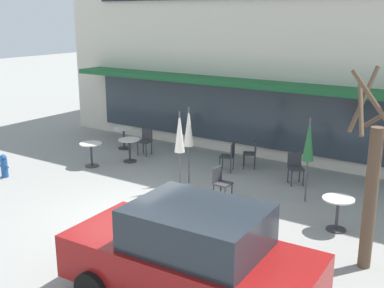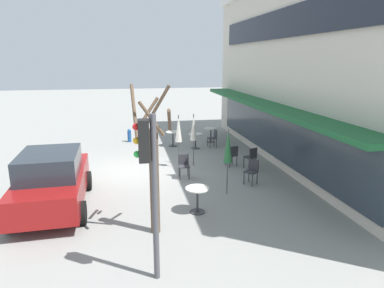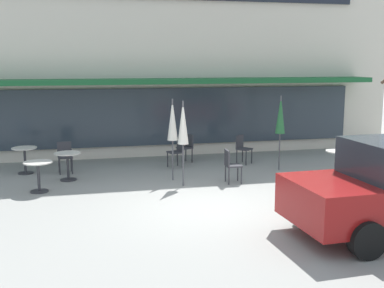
% 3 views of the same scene
% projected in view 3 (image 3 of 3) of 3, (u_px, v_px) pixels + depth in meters
% --- Properties ---
extents(ground_plane, '(80.00, 80.00, 0.00)m').
position_uv_depth(ground_plane, '(211.00, 207.00, 10.62)').
color(ground_plane, gray).
extents(building_facade, '(16.60, 9.10, 7.91)m').
position_uv_depth(building_facade, '(147.00, 42.00, 19.52)').
color(building_facade, beige).
rests_on(building_facade, ground).
extents(cafe_table_near_wall, '(0.70, 0.70, 0.76)m').
position_uv_depth(cafe_table_near_wall, '(338.00, 159.00, 13.22)').
color(cafe_table_near_wall, '#333338').
rests_on(cafe_table_near_wall, ground).
extents(cafe_table_streetside, '(0.70, 0.70, 0.76)m').
position_uv_depth(cafe_table_streetside, '(38.00, 171.00, 11.77)').
color(cafe_table_streetside, '#333338').
rests_on(cafe_table_streetside, ground).
extents(cafe_table_by_tree, '(0.70, 0.70, 0.76)m').
position_uv_depth(cafe_table_by_tree, '(68.00, 162.00, 12.94)').
color(cafe_table_by_tree, '#333338').
rests_on(cafe_table_by_tree, ground).
extents(cafe_table_mid_patio, '(0.70, 0.70, 0.76)m').
position_uv_depth(cafe_table_mid_patio, '(25.00, 156.00, 13.71)').
color(cafe_table_mid_patio, '#333338').
rests_on(cafe_table_mid_patio, ground).
extents(patio_umbrella_green_folded, '(0.28, 0.28, 2.20)m').
position_uv_depth(patio_umbrella_green_folded, '(172.00, 120.00, 12.75)').
color(patio_umbrella_green_folded, '#4C4C51').
rests_on(patio_umbrella_green_folded, ground).
extents(patio_umbrella_cream_folded, '(0.28, 0.28, 2.20)m').
position_uv_depth(patio_umbrella_cream_folded, '(183.00, 123.00, 12.16)').
color(patio_umbrella_cream_folded, '#4C4C51').
rests_on(patio_umbrella_cream_folded, ground).
extents(patio_umbrella_corner_open, '(0.28, 0.28, 2.20)m').
position_uv_depth(patio_umbrella_corner_open, '(280.00, 115.00, 13.96)').
color(patio_umbrella_corner_open, '#4C4C51').
rests_on(patio_umbrella_corner_open, ground).
extents(cafe_chair_0, '(0.41, 0.41, 0.89)m').
position_uv_depth(cafe_chair_0, '(231.00, 164.00, 12.63)').
color(cafe_chair_0, '#333338').
rests_on(cafe_chair_0, ground).
extents(cafe_chair_1, '(0.56, 0.56, 0.89)m').
position_uv_depth(cafe_chair_1, '(242.00, 147.00, 15.08)').
color(cafe_chair_1, '#333338').
rests_on(cafe_chair_1, ground).
extents(cafe_chair_2, '(0.44, 0.44, 0.89)m').
position_uv_depth(cafe_chair_2, '(65.00, 155.00, 13.82)').
color(cafe_chair_2, '#333338').
rests_on(cafe_chair_2, ground).
extents(cafe_chair_3, '(0.53, 0.53, 0.89)m').
position_uv_depth(cafe_chair_3, '(187.00, 146.00, 15.27)').
color(cafe_chair_3, '#333338').
rests_on(cafe_chair_3, ground).
extents(cafe_chair_4, '(0.50, 0.50, 0.89)m').
position_uv_depth(cafe_chair_4, '(177.00, 150.00, 14.53)').
color(cafe_chair_4, '#333338').
rests_on(cafe_chair_4, ground).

